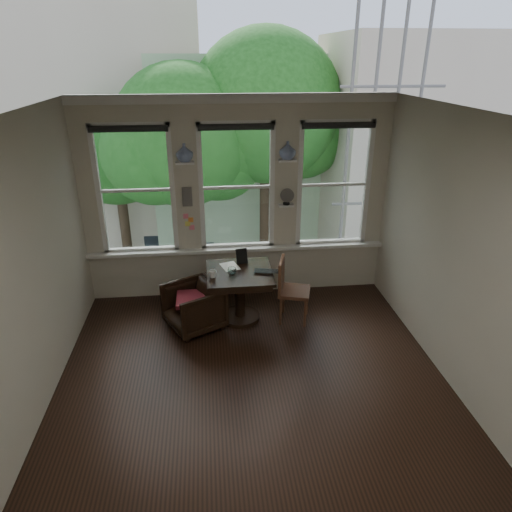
{
  "coord_description": "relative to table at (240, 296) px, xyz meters",
  "views": [
    {
      "loc": [
        -0.43,
        -4.27,
        3.49
      ],
      "look_at": [
        0.14,
        0.9,
        1.18
      ],
      "focal_mm": 32.0,
      "sensor_mm": 36.0,
      "label": 1
    }
  ],
  "objects": [
    {
      "name": "ground",
      "position": [
        0.04,
        -1.36,
        -0.38
      ],
      "size": [
        4.5,
        4.5,
        0.0
      ],
      "primitive_type": "plane",
      "color": "black",
      "rests_on": "ground"
    },
    {
      "name": "ceiling",
      "position": [
        0.04,
        -1.36,
        2.62
      ],
      "size": [
        4.5,
        4.5,
        0.0
      ],
      "primitive_type": "plane",
      "rotation": [
        3.14,
        0.0,
        0.0
      ],
      "color": "silver",
      "rests_on": "ground"
    },
    {
      "name": "wall_back",
      "position": [
        0.04,
        0.89,
        1.12
      ],
      "size": [
        4.5,
        0.0,
        4.5
      ],
      "primitive_type": "plane",
      "rotation": [
        1.57,
        0.0,
        0.0
      ],
      "color": "beige",
      "rests_on": "ground"
    },
    {
      "name": "wall_front",
      "position": [
        0.04,
        -3.61,
        1.12
      ],
      "size": [
        4.5,
        0.0,
        4.5
      ],
      "primitive_type": "plane",
      "rotation": [
        -1.57,
        0.0,
        0.0
      ],
      "color": "beige",
      "rests_on": "ground"
    },
    {
      "name": "wall_left",
      "position": [
        -2.21,
        -1.36,
        1.12
      ],
      "size": [
        0.0,
        4.5,
        4.5
      ],
      "primitive_type": "plane",
      "rotation": [
        1.57,
        0.0,
        1.57
      ],
      "color": "beige",
      "rests_on": "ground"
    },
    {
      "name": "wall_right",
      "position": [
        2.29,
        -1.36,
        1.12
      ],
      "size": [
        0.0,
        4.5,
        4.5
      ],
      "primitive_type": "plane",
      "rotation": [
        1.57,
        0.0,
        -1.57
      ],
      "color": "beige",
      "rests_on": "ground"
    },
    {
      "name": "window_left",
      "position": [
        -1.41,
        0.89,
        1.32
      ],
      "size": [
        1.1,
        0.12,
        1.9
      ],
      "primitive_type": null,
      "color": "white",
      "rests_on": "ground"
    },
    {
      "name": "window_center",
      "position": [
        0.04,
        0.89,
        1.32
      ],
      "size": [
        1.1,
        0.12,
        1.9
      ],
      "primitive_type": null,
      "color": "white",
      "rests_on": "ground"
    },
    {
      "name": "window_right",
      "position": [
        1.49,
        0.89,
        1.32
      ],
      "size": [
        1.1,
        0.12,
        1.9
      ],
      "primitive_type": null,
      "color": "white",
      "rests_on": "ground"
    },
    {
      "name": "shelf_left",
      "position": [
        -0.68,
        0.79,
        1.73
      ],
      "size": [
        0.26,
        0.16,
        0.03
      ],
      "primitive_type": "cube",
      "color": "white",
      "rests_on": "ground"
    },
    {
      "name": "shelf_right",
      "position": [
        0.77,
        0.79,
        1.73
      ],
      "size": [
        0.26,
        0.16,
        0.03
      ],
      "primitive_type": "cube",
      "color": "white",
      "rests_on": "ground"
    },
    {
      "name": "intercom",
      "position": [
        -0.68,
        0.82,
        1.23
      ],
      "size": [
        0.14,
        0.06,
        0.28
      ],
      "primitive_type": "cube",
      "color": "#59544F",
      "rests_on": "ground"
    },
    {
      "name": "sticky_notes",
      "position": [
        -0.68,
        0.82,
        0.88
      ],
      "size": [
        0.16,
        0.01,
        0.24
      ],
      "primitive_type": null,
      "color": "pink",
      "rests_on": "ground"
    },
    {
      "name": "desk_fan",
      "position": [
        0.77,
        0.77,
        1.16
      ],
      "size": [
        0.2,
        0.2,
        0.24
      ],
      "primitive_type": null,
      "color": "#59544F",
      "rests_on": "ground"
    },
    {
      "name": "vase_left",
      "position": [
        -0.68,
        0.79,
        1.86
      ],
      "size": [
        0.24,
        0.24,
        0.25
      ],
      "primitive_type": "imported",
      "color": "white",
      "rests_on": "shelf_left"
    },
    {
      "name": "vase_right",
      "position": [
        0.77,
        0.79,
        1.86
      ],
      "size": [
        0.24,
        0.24,
        0.25
      ],
      "primitive_type": "imported",
      "color": "white",
      "rests_on": "shelf_right"
    },
    {
      "name": "table",
      "position": [
        0.0,
        0.0,
        0.0
      ],
      "size": [
        0.9,
        0.9,
        0.75
      ],
      "primitive_type": null,
      "color": "black",
      "rests_on": "ground"
    },
    {
      "name": "armchair_left",
      "position": [
        -0.65,
        -0.16,
        -0.05
      ],
      "size": [
        0.95,
        0.94,
        0.64
      ],
      "primitive_type": "imported",
      "rotation": [
        0.0,
        0.0,
        -1.09
      ],
      "color": "black",
      "rests_on": "ground"
    },
    {
      "name": "cushion_red",
      "position": [
        -0.65,
        -0.16,
        0.08
      ],
      "size": [
        0.45,
        0.45,
        0.06
      ],
      "primitive_type": "cube",
      "color": "maroon",
      "rests_on": "armchair_left"
    },
    {
      "name": "side_chair_right",
      "position": [
        0.76,
        -0.1,
        0.09
      ],
      "size": [
        0.52,
        0.52,
        0.92
      ],
      "primitive_type": null,
      "rotation": [
        0.0,
        0.0,
        1.29
      ],
      "color": "#4E2F1C",
      "rests_on": "ground"
    },
    {
      "name": "laptop",
      "position": [
        0.36,
        -0.12,
        0.39
      ],
      "size": [
        0.38,
        0.28,
        0.03
      ],
      "primitive_type": "imported",
      "rotation": [
        0.0,
        0.0,
        -0.18
      ],
      "color": "black",
      "rests_on": "table"
    },
    {
      "name": "mug",
      "position": [
        -0.37,
        -0.13,
        0.42
      ],
      "size": [
        0.12,
        0.12,
        0.1
      ],
      "primitive_type": "imported",
      "rotation": [
        0.0,
        0.0,
        0.2
      ],
      "color": "white",
      "rests_on": "table"
    },
    {
      "name": "drinking_glass",
      "position": [
        -0.11,
        -0.07,
        0.42
      ],
      "size": [
        0.15,
        0.15,
        0.09
      ],
      "primitive_type": "imported",
      "rotation": [
        0.0,
        0.0,
        0.29
      ],
      "color": "white",
      "rests_on": "table"
    },
    {
      "name": "tablet",
      "position": [
        0.05,
        0.27,
        0.48
      ],
      "size": [
        0.17,
        0.11,
        0.22
      ],
      "primitive_type": "cube",
      "rotation": [
        -0.26,
        0.0,
        0.21
      ],
      "color": "black",
      "rests_on": "table"
    },
    {
      "name": "papers",
      "position": [
        -0.12,
        0.18,
        0.38
      ],
      "size": [
        0.3,
        0.35,
        0.0
      ],
      "primitive_type": "cube",
      "rotation": [
        0.0,
        0.0,
        0.3
      ],
      "color": "silver",
      "rests_on": "table"
    }
  ]
}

